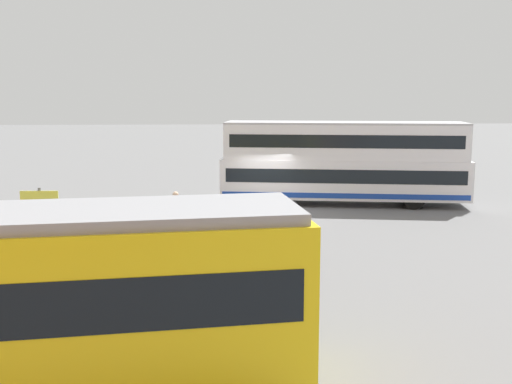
# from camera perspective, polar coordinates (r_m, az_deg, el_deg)

# --- Properties ---
(ground_plane) EXTENTS (160.00, 160.00, 0.00)m
(ground_plane) POSITION_cam_1_polar(r_m,az_deg,el_deg) (27.09, 0.98, -1.96)
(ground_plane) COLOR slate
(double_decker_bus) EXTENTS (11.83, 4.43, 3.93)m
(double_decker_bus) POSITION_cam_1_polar(r_m,az_deg,el_deg) (29.28, 8.21, 2.78)
(double_decker_bus) COLOR white
(double_decker_bus) RESTS_ON ground
(pedestrian_near_railing) EXTENTS (0.37, 0.37, 1.69)m
(pedestrian_near_railing) POSITION_cam_1_polar(r_m,az_deg,el_deg) (22.60, -7.53, -1.75)
(pedestrian_near_railing) COLOR #33384C
(pedestrian_near_railing) RESTS_ON ground
(pedestrian_crossing) EXTENTS (0.45, 0.45, 1.63)m
(pedestrian_crossing) POSITION_cam_1_polar(r_m,az_deg,el_deg) (17.55, 1.60, -4.99)
(pedestrian_crossing) COLOR #4C3F2D
(pedestrian_crossing) RESTS_ON ground
(pedestrian_railing) EXTENTS (6.81, 0.51, 1.08)m
(pedestrian_railing) POSITION_cam_1_polar(r_m,az_deg,el_deg) (20.68, -10.07, -3.53)
(pedestrian_railing) COLOR gray
(pedestrian_railing) RESTS_ON ground
(info_sign) EXTENTS (1.23, 0.14, 2.23)m
(info_sign) POSITION_cam_1_polar(r_m,az_deg,el_deg) (20.99, -19.61, -1.43)
(info_sign) COLOR slate
(info_sign) RESTS_ON ground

